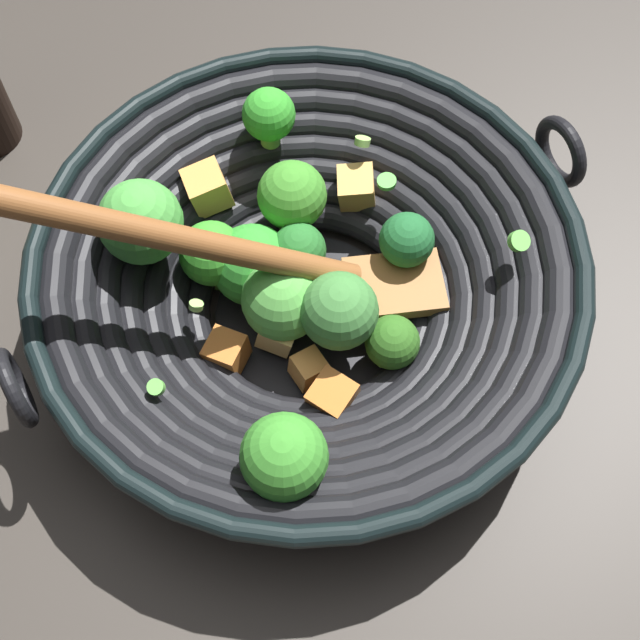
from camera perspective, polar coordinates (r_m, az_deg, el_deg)
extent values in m
plane|color=#332D28|center=(0.67, -0.71, -0.06)|extent=(4.00, 4.00, 0.00)
cylinder|color=black|center=(0.67, -0.72, 0.13)|extent=(0.14, 0.14, 0.01)
torus|color=black|center=(0.66, -0.73, 0.72)|extent=(0.19, 0.19, 0.02)
torus|color=black|center=(0.65, -0.74, 1.12)|extent=(0.22, 0.22, 0.02)
torus|color=black|center=(0.64, -0.75, 1.53)|extent=(0.25, 0.25, 0.02)
torus|color=black|center=(0.63, -0.76, 1.95)|extent=(0.28, 0.28, 0.02)
torus|color=black|center=(0.62, -0.77, 2.38)|extent=(0.31, 0.31, 0.02)
torus|color=black|center=(0.61, -0.78, 2.83)|extent=(0.33, 0.33, 0.02)
torus|color=black|center=(0.61, -0.79, 3.28)|extent=(0.36, 0.36, 0.02)
torus|color=black|center=(0.60, -0.81, 3.75)|extent=(0.38, 0.38, 0.01)
torus|color=black|center=(0.67, 15.05, 10.29)|extent=(0.04, 0.05, 0.05)
torus|color=black|center=(0.59, -18.80, -4.11)|extent=(0.04, 0.05, 0.05)
cylinder|color=#5A8C49|center=(0.64, 4.48, -2.30)|extent=(0.02, 0.02, 0.02)
sphere|color=#2D5F1D|center=(0.62, 4.63, -1.42)|extent=(0.04, 0.04, 0.04)
cylinder|color=#73AD5C|center=(0.66, -1.31, 3.26)|extent=(0.02, 0.02, 0.02)
sphere|color=#246627|center=(0.64, -1.36, 4.48)|extent=(0.04, 0.04, 0.04)
cylinder|color=#74C045|center=(0.66, 5.34, 3.84)|extent=(0.02, 0.02, 0.02)
sphere|color=#1E5E2D|center=(0.64, 5.54, 5.10)|extent=(0.04, 0.04, 0.04)
cylinder|color=#5FA136|center=(0.65, -2.26, -0.17)|extent=(0.02, 0.03, 0.02)
sphere|color=#51A242|center=(0.62, -2.37, 1.31)|extent=(0.06, 0.06, 0.06)
cylinder|color=#79AE5A|center=(0.67, -4.15, 2.16)|extent=(0.04, 0.04, 0.01)
sphere|color=green|center=(0.64, -4.32, 3.51)|extent=(0.06, 0.06, 0.06)
cylinder|color=#5F9B3D|center=(0.64, -10.86, 4.51)|extent=(0.03, 0.03, 0.02)
sphere|color=green|center=(0.62, -11.37, 6.10)|extent=(0.06, 0.06, 0.06)
cylinder|color=#64A641|center=(0.56, -2.20, -9.67)|extent=(0.03, 0.03, 0.02)
sphere|color=#398A2B|center=(0.53, -2.31, -8.68)|extent=(0.05, 0.05, 0.05)
cylinder|color=#75B44D|center=(0.68, -3.18, 11.63)|extent=(0.02, 0.02, 0.01)
sphere|color=green|center=(0.67, -3.28, 12.92)|extent=(0.04, 0.04, 0.04)
cylinder|color=#73AB3D|center=(0.67, -1.72, 6.38)|extent=(0.02, 0.02, 0.02)
sphere|color=#3D892A|center=(0.65, -1.79, 7.94)|extent=(0.05, 0.05, 0.05)
cylinder|color=#68AF4C|center=(0.67, -6.64, 2.86)|extent=(0.02, 0.02, 0.02)
sphere|color=green|center=(0.64, -6.92, 4.23)|extent=(0.05, 0.05, 0.05)
cylinder|color=#72A23B|center=(0.63, 1.17, -0.80)|extent=(0.02, 0.02, 0.02)
sphere|color=#3E7C39|center=(0.60, 1.23, 0.58)|extent=(0.05, 0.05, 0.05)
cube|color=orange|center=(0.64, -3.01, 1.61)|extent=(0.03, 0.03, 0.03)
cube|color=#C06925|center=(0.61, 0.82, -4.86)|extent=(0.04, 0.04, 0.03)
cube|color=#BA6628|center=(0.64, -5.97, -2.05)|extent=(0.03, 0.03, 0.03)
cube|color=#DC8F42|center=(0.63, -0.72, -3.12)|extent=(0.03, 0.03, 0.02)
cube|color=gold|center=(0.68, 2.33, 8.43)|extent=(0.03, 0.04, 0.03)
cube|color=#E29A4B|center=(0.67, -7.18, 8.34)|extent=(0.04, 0.04, 0.03)
cube|color=#DDAE61|center=(0.63, -2.66, -0.73)|extent=(0.03, 0.03, 0.03)
cylinder|color=#56B247|center=(0.64, -4.69, 3.14)|extent=(0.01, 0.02, 0.01)
cylinder|color=#6BC651|center=(0.58, -10.39, -4.24)|extent=(0.01, 0.01, 0.01)
cylinder|color=#99D166|center=(0.67, 2.72, 11.29)|extent=(0.01, 0.01, 0.01)
cylinder|color=#6BC651|center=(0.61, 12.54, 4.92)|extent=(0.02, 0.02, 0.01)
cylinder|color=#56B247|center=(0.69, -3.51, 12.89)|extent=(0.02, 0.02, 0.01)
cylinder|color=#56B247|center=(0.63, 4.18, -2.44)|extent=(0.02, 0.02, 0.01)
cylinder|color=#56B247|center=(0.65, 4.26, 8.78)|extent=(0.02, 0.02, 0.00)
cylinder|color=#99D166|center=(0.62, -7.89, 0.92)|extent=(0.01, 0.01, 0.01)
cube|color=brown|center=(0.64, 4.74, 2.20)|extent=(0.08, 0.07, 0.01)
cylinder|color=brown|center=(0.56, -9.47, 5.21)|extent=(0.23, 0.10, 0.16)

